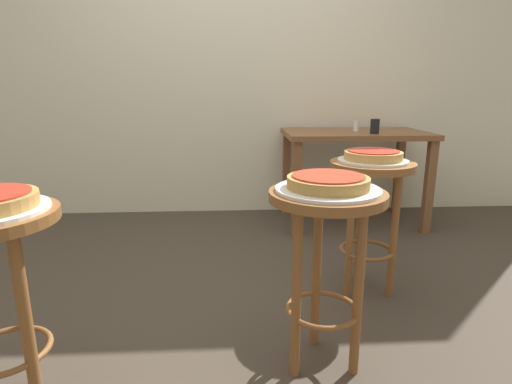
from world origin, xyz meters
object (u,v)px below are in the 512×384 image
object	(u,v)px
pizza_leftside	(373,155)
cup_near_edge	(375,126)
serving_plate_middle	(328,190)
dining_table	(354,146)
serving_plate_leftside	(373,161)
condiment_shaker	(356,126)
pizza_middle	(328,182)
stool_leftside	(370,196)
stool_middle	(326,237)

from	to	relation	value
pizza_leftside	cup_near_edge	world-z (taller)	cup_near_edge
serving_plate_middle	cup_near_edge	distance (m)	1.70
pizza_leftside	dining_table	bearing A→B (deg)	77.71
serving_plate_leftside	condiment_shaker	bearing A→B (deg)	77.45
serving_plate_leftside	condiment_shaker	xyz separation A→B (m)	(0.25, 1.14, 0.07)
serving_plate_middle	condiment_shaker	size ratio (longest dim) A/B	4.64
dining_table	pizza_middle	bearing A→B (deg)	-109.42
stool_leftside	serving_plate_leftside	xyz separation A→B (m)	(0.00, 0.00, 0.18)
serving_plate_leftside	cup_near_edge	size ratio (longest dim) A/B	3.27
pizza_leftside	stool_middle	bearing A→B (deg)	-121.81
stool_leftside	condiment_shaker	size ratio (longest dim) A/B	8.65
stool_leftside	cup_near_edge	xyz separation A→B (m)	(0.34, 0.97, 0.26)
stool_middle	cup_near_edge	world-z (taller)	cup_near_edge
dining_table	condiment_shaker	xyz separation A→B (m)	(0.00, -0.01, 0.15)
pizza_middle	dining_table	xyz separation A→B (m)	(0.61, 1.72, -0.12)
pizza_leftside	serving_plate_leftside	bearing A→B (deg)	0.00
stool_middle	pizza_middle	size ratio (longest dim) A/B	2.40
dining_table	serving_plate_leftside	bearing A→B (deg)	-102.29
dining_table	stool_middle	bearing A→B (deg)	-109.42
serving_plate_leftside	pizza_leftside	xyz separation A→B (m)	(0.00, 0.00, 0.03)
serving_plate_leftside	serving_plate_middle	bearing A→B (deg)	-121.81
pizza_middle	dining_table	distance (m)	1.83
stool_middle	pizza_middle	xyz separation A→B (m)	(0.00, -0.00, 0.21)
serving_plate_middle	pizza_middle	world-z (taller)	pizza_middle
serving_plate_middle	dining_table	size ratio (longest dim) A/B	0.35
dining_table	cup_near_edge	xyz separation A→B (m)	(0.09, -0.17, 0.17)
stool_middle	condiment_shaker	size ratio (longest dim) A/B	8.65
stool_middle	pizza_leftside	world-z (taller)	pizza_leftside
pizza_middle	dining_table	world-z (taller)	pizza_middle
serving_plate_middle	cup_near_edge	world-z (taller)	cup_near_edge
pizza_middle	condiment_shaker	world-z (taller)	condiment_shaker
pizza_middle	stool_leftside	distance (m)	0.71
dining_table	cup_near_edge	world-z (taller)	cup_near_edge
condiment_shaker	pizza_leftside	bearing A→B (deg)	-102.55
pizza_leftside	serving_plate_middle	bearing A→B (deg)	-121.81
pizza_middle	pizza_leftside	size ratio (longest dim) A/B	1.03
pizza_middle	dining_table	bearing A→B (deg)	70.58
stool_leftside	serving_plate_leftside	bearing A→B (deg)	90.00
serving_plate_middle	pizza_middle	bearing A→B (deg)	-90.00
pizza_middle	serving_plate_leftside	world-z (taller)	pizza_middle
pizza_leftside	dining_table	size ratio (longest dim) A/B	0.26
stool_leftside	dining_table	distance (m)	1.18
stool_leftside	pizza_middle	bearing A→B (deg)	-121.81
cup_near_edge	stool_middle	bearing A→B (deg)	-114.23
stool_middle	dining_table	distance (m)	1.83
condiment_shaker	pizza_middle	bearing A→B (deg)	-109.60
stool_middle	cup_near_edge	bearing A→B (deg)	65.77
serving_plate_leftside	stool_leftside	bearing A→B (deg)	-90.00
serving_plate_middle	serving_plate_leftside	xyz separation A→B (m)	(0.36, 0.58, 0.00)
stool_leftside	dining_table	bearing A→B (deg)	77.71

